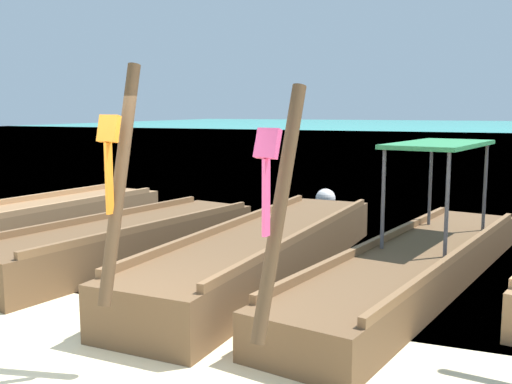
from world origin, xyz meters
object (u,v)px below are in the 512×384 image
Objects in this scene: longtail_boat_orange_ribbon at (266,252)px; mooring_buoy_near at (325,199)px; longtail_boat_turquoise_ribbon at (0,228)px; longtail_boat_blue_ribbon at (125,242)px; longtail_boat_pink_ribbon at (416,263)px.

longtail_boat_orange_ribbon is 14.41× the size of mooring_buoy_near.
mooring_buoy_near is (4.18, 5.96, -0.08)m from longtail_boat_turquoise_ribbon.
longtail_boat_orange_ribbon is 5.90m from mooring_buoy_near.
mooring_buoy_near is at bearing 75.50° from longtail_boat_blue_ribbon.
longtail_boat_turquoise_ribbon reaches higher than mooring_buoy_near.
longtail_boat_turquoise_ribbon is at bearing -177.37° from longtail_boat_pink_ribbon.
longtail_boat_blue_ribbon is 4.40m from longtail_boat_pink_ribbon.
longtail_boat_turquoise_ribbon is 7.27m from mooring_buoy_near.
longtail_boat_blue_ribbon reaches higher than longtail_boat_turquoise_ribbon.
longtail_boat_orange_ribbon is at bearing -82.81° from mooring_buoy_near.
longtail_boat_orange_ribbon reaches higher than longtail_boat_turquoise_ribbon.
longtail_boat_turquoise_ribbon is at bearing -178.76° from longtail_boat_orange_ribbon.
mooring_buoy_near is (1.56, 6.04, -0.08)m from longtail_boat_blue_ribbon.
longtail_boat_blue_ribbon is 6.24m from mooring_buoy_near.
mooring_buoy_near is (-2.82, 5.63, -0.08)m from longtail_boat_pink_ribbon.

